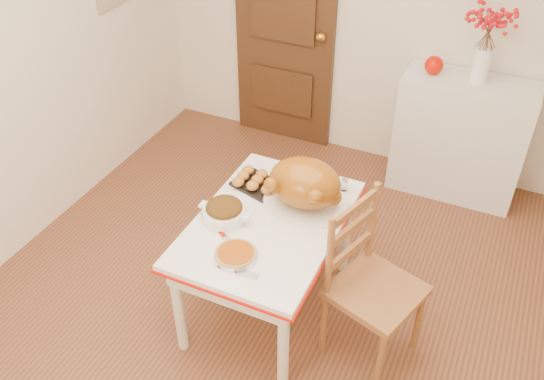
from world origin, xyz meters
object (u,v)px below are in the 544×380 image
at_px(chair_oak, 377,288).
at_px(pumpkin_pie, 236,254).
at_px(turkey_platter, 305,185).
at_px(kitchen_table, 268,265).
at_px(sideboard, 460,138).

relative_size(chair_oak, pumpkin_pie, 4.43).
distance_m(chair_oak, turkey_platter, 0.68).
xyz_separation_m(kitchen_table, pumpkin_pie, (-0.03, -0.33, 0.37)).
relative_size(kitchen_table, pumpkin_pie, 5.15).
bearing_deg(kitchen_table, sideboard, 65.25).
height_order(sideboard, chair_oak, chair_oak).
height_order(sideboard, pumpkin_pie, sideboard).
distance_m(sideboard, pumpkin_pie, 2.20).
distance_m(sideboard, kitchen_table, 1.88).
bearing_deg(chair_oak, kitchen_table, 103.24).
bearing_deg(pumpkin_pie, sideboard, 68.18).
xyz_separation_m(chair_oak, pumpkin_pie, (-0.69, -0.28, 0.22)).
relative_size(kitchen_table, chair_oak, 1.16).
height_order(sideboard, turkey_platter, turkey_platter).
distance_m(sideboard, turkey_platter, 1.68).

